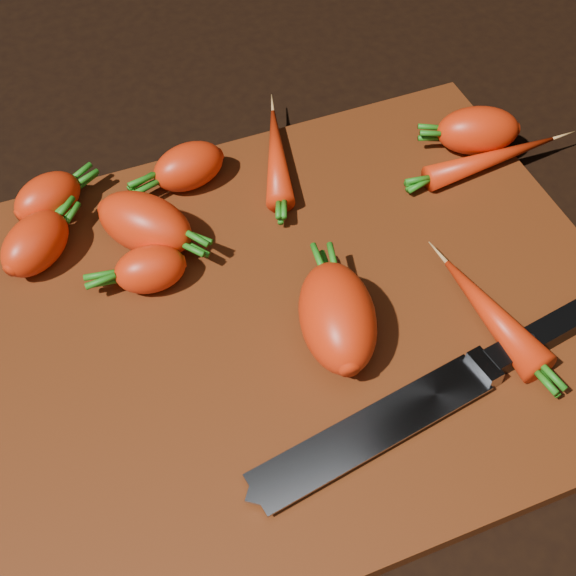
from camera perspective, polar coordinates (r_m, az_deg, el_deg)
name	(u,v)px	position (r m, az deg, el deg)	size (l,w,h in m)	color
ground	(293,325)	(0.62, 0.35, -2.67)	(2.00, 2.00, 0.01)	black
cutting_board	(293,317)	(0.61, 0.35, -2.07)	(0.50, 0.40, 0.01)	#52240E
carrot_0	(35,244)	(0.65, -17.54, 3.03)	(0.06, 0.04, 0.04)	red
carrot_1	(150,269)	(0.62, -9.78, 1.33)	(0.05, 0.04, 0.04)	red
carrot_2	(145,224)	(0.64, -10.15, 4.54)	(0.08, 0.05, 0.05)	red
carrot_3	(337,317)	(0.57, 3.54, -2.08)	(0.09, 0.05, 0.05)	red
carrot_4	(189,166)	(0.69, -7.08, 8.58)	(0.06, 0.04, 0.04)	red
carrot_5	(48,198)	(0.69, -16.71, 6.15)	(0.06, 0.04, 0.04)	red
carrot_6	(478,130)	(0.74, 13.35, 10.85)	(0.07, 0.04, 0.04)	red
carrot_7	(277,155)	(0.71, -0.81, 9.44)	(0.12, 0.02, 0.02)	red
carrot_8	(491,159)	(0.73, 14.27, 8.91)	(0.13, 0.02, 0.02)	red
carrot_9	(491,314)	(0.61, 14.26, -1.78)	(0.11, 0.03, 0.03)	red
knife	(394,418)	(0.56, 7.56, -9.16)	(0.30, 0.07, 0.02)	gray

